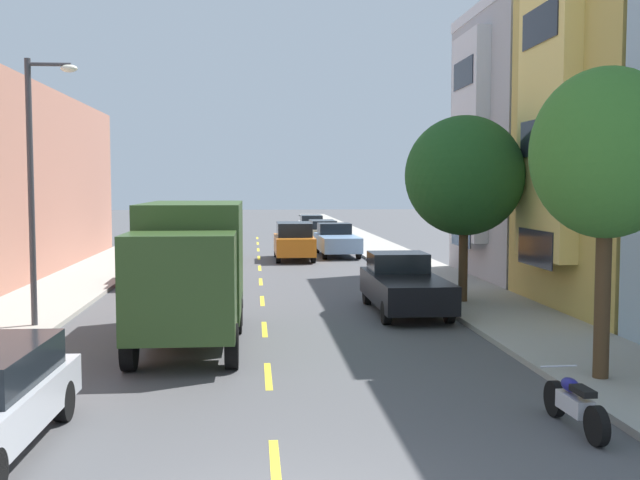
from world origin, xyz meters
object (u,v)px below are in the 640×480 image
Objects in this scene: street_tree_second at (464,176)px; parked_motorcycle at (574,404)px; parked_wagon_white at (311,224)px; parked_wagon_champagne at (322,230)px; street_lamp at (36,173)px; parked_pickup_sky at (337,241)px; street_tree_nearest at (606,154)px; parked_sedan_burgundy at (150,264)px; parked_hatchback_teal at (196,227)px; parked_suv_navy at (181,237)px; moving_orange_sedan at (294,241)px; delivery_box_truck at (191,264)px; parked_pickup_black at (404,285)px.

parked_motorcycle is at bearing -97.63° from street_tree_second.
street_tree_second is 12.97m from parked_motorcycle.
parked_wagon_white and parked_wagon_champagne have the same top height.
street_lamp is 1.31× the size of parked_pickup_sky.
street_tree_nearest is at bearing -86.78° from parked_wagon_champagne.
street_tree_second is at bearing -30.81° from parked_sedan_burgundy.
parked_wagon_white is 1.18× the size of parked_hatchback_teal.
parked_suv_navy is (-8.55, -8.58, 0.18)m from parked_wagon_champagne.
parked_wagon_white is (-2.17, 35.67, -3.34)m from street_tree_second.
moving_orange_sedan reaches higher than parked_sedan_burgundy.
parked_wagon_champagne is (6.13, 31.98, -1.12)m from delivery_box_truck.
parked_motorcycle is at bearing -78.36° from parked_hatchback_teal.
parked_motorcycle is (6.55, -7.35, -1.51)m from delivery_box_truck.
parked_pickup_sky is at bearing 90.10° from parked_pickup_black.
parked_sedan_burgundy is (0.13, -25.96, -0.01)m from parked_hatchback_teal.
parked_sedan_burgundy is at bearing -89.71° from parked_hatchback_teal.
parked_wagon_white is at bearing 90.05° from parked_pickup_black.
parked_hatchback_teal is at bearing 104.46° from street_tree_nearest.
parked_suv_navy is 8.52m from parked_pickup_sky.
street_tree_second is at bearing -71.46° from parked_hatchback_teal.
delivery_box_truck is at bearing -105.13° from parked_pickup_sky.
parked_pickup_sky is (0.00, -18.31, 0.02)m from parked_wagon_white.
street_tree_nearest reaches higher than parked_pickup_black.
street_lamp is at bearing 151.70° from street_tree_nearest.
street_tree_nearest is 9.73m from street_tree_second.
moving_orange_sedan reaches higher than parked_pickup_black.
parked_wagon_champagne is (10.28, 30.10, -3.38)m from street_lamp.
street_tree_nearest is 1.26× the size of parked_wagon_white.
parked_wagon_champagne is 0.89× the size of parked_pickup_black.
parked_pickup_sky is 3.22m from moving_orange_sedan.
street_tree_nearest is 0.85× the size of street_lamp.
parked_pickup_black is (8.48, -19.52, -0.16)m from parked_suv_navy.
delivery_box_truck is (4.15, -1.89, -2.27)m from street_lamp.
street_tree_second is 1.11× the size of parked_pickup_sky.
moving_orange_sedan reaches higher than parked_pickup_sky.
street_tree_nearest is 1.24× the size of moving_orange_sedan.
street_lamp is 0.99× the size of delivery_box_truck.
street_tree_nearest is 2.90× the size of parked_motorcycle.
moving_orange_sedan is (-2.53, -11.76, 0.18)m from parked_wagon_champagne.
delivery_box_truck is at bearing -148.80° from street_tree_second.
parked_wagon_white is 36.75m from parked_pickup_black.
street_tree_second is at bearing 26.82° from parked_pickup_black.
parked_pickup_black is at bearing 32.64° from delivery_box_truck.
parked_hatchback_teal is 17.33m from parked_pickup_sky.
delivery_box_truck is at bearing -147.36° from parked_pickup_black.
street_tree_second is 9.84m from delivery_box_truck.
street_lamp is 35.63m from parked_hatchback_teal.
delivery_box_truck is at bearing -100.85° from parked_wagon_champagne.
parked_pickup_sky reaches higher than parked_wagon_white.
parked_motorcycle is (0.51, -29.67, -0.42)m from parked_pickup_sky.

